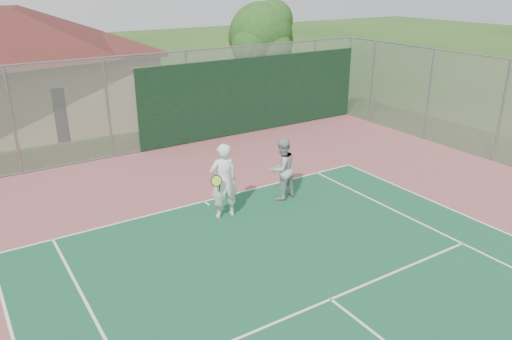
{
  "coord_description": "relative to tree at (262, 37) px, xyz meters",
  "views": [
    {
      "loc": [
        -5.7,
        0.22,
        5.97
      ],
      "look_at": [
        0.79,
        10.39,
        1.3
      ],
      "focal_mm": 35.0,
      "sensor_mm": 36.0,
      "label": 1
    }
  ],
  "objects": [
    {
      "name": "side_fence_right",
      "position": [
        2.21,
        -8.27,
        -1.56
      ],
      "size": [
        0.08,
        9.0,
        3.5
      ],
      "color": "gray",
      "rests_on": "ground"
    },
    {
      "name": "player_white_front",
      "position": [
        -7.77,
        -10.02,
        -2.29
      ],
      "size": [
        0.95,
        0.74,
        2.03
      ],
      "rotation": [
        0.0,
        0.0,
        2.97
      ],
      "color": "white",
      "rests_on": "ground"
    },
    {
      "name": "player_grey_back",
      "position": [
        -5.8,
        -9.86,
        -2.41
      ],
      "size": [
        0.98,
        0.82,
        1.79
      ],
      "rotation": [
        0.0,
        0.0,
        3.32
      ],
      "color": "#A4A7AA",
      "rests_on": "ground"
    },
    {
      "name": "back_fence",
      "position": [
        -5.68,
        -3.79,
        -1.64
      ],
      "size": [
        20.08,
        0.11,
        3.53
      ],
      "color": "gray",
      "rests_on": "ground"
    },
    {
      "name": "tree",
      "position": [
        0.0,
        0.0,
        0.0
      ],
      "size": [
        3.61,
        3.42,
        5.03
      ],
      "color": "#331F12",
      "rests_on": "ground"
    }
  ]
}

